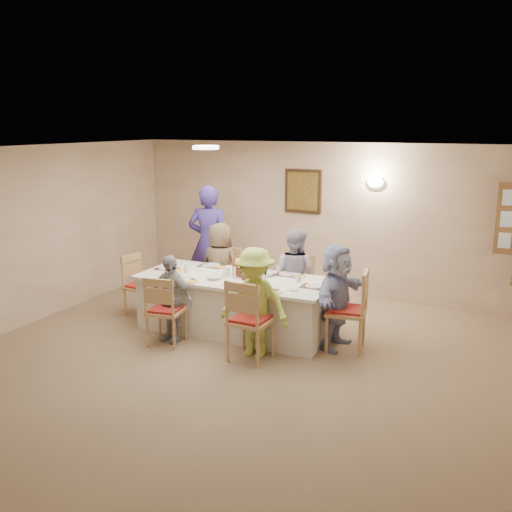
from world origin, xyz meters
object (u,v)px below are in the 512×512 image
at_px(chair_right_end, 346,310).
at_px(diner_back_left, 220,267).
at_px(chair_back_right, 298,288).
at_px(chair_back_left, 224,279).
at_px(caregiver, 209,243).
at_px(chair_front_left, 166,309).
at_px(diner_back_right, 295,275).
at_px(chair_front_right, 250,319).
at_px(diner_front_left, 171,298).
at_px(condiment_ketchup, 235,267).
at_px(chair_left_end, 142,286).
at_px(dining_table, 236,304).
at_px(diner_front_right, 255,303).
at_px(diner_right_end, 337,296).

bearing_deg(chair_right_end, diner_back_left, -115.11).
height_order(chair_back_right, chair_right_end, chair_right_end).
bearing_deg(chair_back_left, caregiver, 136.56).
height_order(chair_front_left, diner_back_right, diner_back_right).
bearing_deg(chair_front_right, diner_back_right, -87.53).
distance_m(chair_front_left, caregiver, 2.05).
height_order(diner_front_left, condiment_ketchup, diner_front_left).
xyz_separation_m(diner_back_left, diner_back_right, (1.20, 0.00, 0.01)).
xyz_separation_m(chair_front_right, chair_right_end, (0.95, 0.80, 0.01)).
bearing_deg(condiment_ketchup, chair_back_left, 127.23).
xyz_separation_m(diner_front_left, caregiver, (-0.45, 1.83, 0.35)).
xyz_separation_m(chair_back_left, chair_right_end, (2.15, -0.80, 0.05)).
height_order(chair_left_end, condiment_ketchup, condiment_ketchup).
distance_m(chair_front_right, diner_back_left, 1.91).
distance_m(dining_table, chair_back_left, 1.00).
xyz_separation_m(diner_front_right, condiment_ketchup, (-0.63, 0.73, 0.21)).
xyz_separation_m(chair_back_right, diner_right_end, (0.82, -0.80, 0.21)).
xyz_separation_m(chair_left_end, condiment_ketchup, (1.52, 0.05, 0.44)).
bearing_deg(diner_front_right, caregiver, 131.73).
bearing_deg(chair_front_left, diner_front_left, -98.83).
relative_size(chair_back_right, chair_right_end, 0.90).
xyz_separation_m(chair_right_end, diner_front_left, (-2.15, -0.68, 0.06)).
bearing_deg(diner_right_end, chair_left_end, 98.04).
bearing_deg(chair_back_right, diner_back_left, -179.65).
xyz_separation_m(diner_back_right, diner_right_end, (0.82, -0.68, -0.01)).
bearing_deg(diner_back_right, diner_right_end, 151.72).
bearing_deg(diner_back_right, diner_front_right, 101.39).
bearing_deg(chair_right_end, condiment_ketchup, -99.45).
relative_size(dining_table, chair_right_end, 2.56).
height_order(chair_right_end, caregiver, caregiver).
distance_m(chair_front_right, diner_front_left, 1.21).
xyz_separation_m(dining_table, diner_front_left, (-0.60, -0.68, 0.20)).
bearing_deg(diner_back_left, diner_back_right, -176.51).
relative_size(diner_back_left, diner_right_end, 1.01).
bearing_deg(diner_right_end, chair_front_left, 119.65).
bearing_deg(diner_back_left, chair_back_left, -86.51).
bearing_deg(chair_left_end, chair_right_end, -82.02).
bearing_deg(diner_front_left, chair_left_end, 151.41).
distance_m(chair_right_end, caregiver, 2.87).
relative_size(diner_back_right, diner_front_right, 1.01).
bearing_deg(chair_right_end, diner_back_right, -133.15).
bearing_deg(diner_back_right, condiment_ketchup, 56.19).
distance_m(diner_front_right, condiment_ketchup, 0.99).
height_order(chair_left_end, diner_back_right, diner_back_right).
xyz_separation_m(chair_left_end, caregiver, (0.50, 1.15, 0.47)).
height_order(chair_front_right, caregiver, caregiver).
bearing_deg(diner_back_left, diner_front_right, 134.91).
height_order(diner_front_left, caregiver, caregiver).
distance_m(chair_front_right, chair_right_end, 1.24).
distance_m(diner_back_right, diner_front_right, 1.36).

